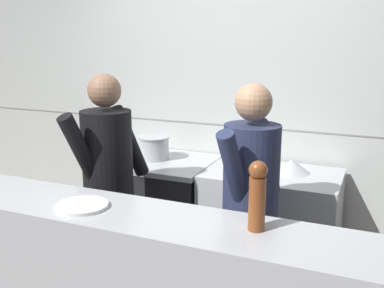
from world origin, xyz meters
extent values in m
cube|color=silver|center=(0.00, 1.54, 1.30)|extent=(8.00, 0.06, 2.60)
cube|color=gray|center=(0.00, 1.51, 1.15)|extent=(8.00, 0.00, 0.01)
cube|color=#232326|center=(-0.46, 1.14, 0.43)|extent=(0.91, 0.70, 0.85)
cube|color=#B7BABF|center=(-0.46, 1.14, 0.87)|extent=(0.93, 0.71, 0.04)
cube|color=#B7BABF|center=(-0.46, 0.81, 0.49)|extent=(0.82, 0.03, 0.10)
cube|color=#B7BABF|center=(0.50, 1.14, 0.45)|extent=(0.99, 0.65, 0.90)
cylinder|color=#B7BABF|center=(-0.49, 1.15, 0.99)|extent=(0.24, 0.24, 0.19)
cylinder|color=#B7BABF|center=(-0.49, 1.15, 1.08)|extent=(0.26, 0.26, 0.01)
cone|color=#B7BABF|center=(0.63, 1.20, 0.94)|extent=(0.28, 0.28, 0.10)
cylinder|color=white|center=(-0.16, -0.26, 1.04)|extent=(0.27, 0.27, 0.02)
cylinder|color=brown|center=(0.73, -0.18, 1.15)|extent=(0.08, 0.08, 0.25)
sphere|color=brown|center=(0.73, -0.18, 1.31)|extent=(0.08, 0.08, 0.08)
cube|color=black|center=(-0.45, 0.41, 0.39)|extent=(0.33, 0.26, 0.77)
cylinder|color=black|center=(-0.45, 0.41, 1.09)|extent=(0.42, 0.42, 0.64)
sphere|color=#8C664C|center=(-0.45, 0.41, 1.54)|extent=(0.22, 0.22, 0.22)
cylinder|color=black|center=(-0.39, 0.60, 1.17)|extent=(0.19, 0.34, 0.53)
cylinder|color=black|center=(-0.51, 0.22, 1.17)|extent=(0.19, 0.34, 0.53)
cube|color=black|center=(0.54, 0.43, 0.38)|extent=(0.31, 0.24, 0.76)
cylinder|color=#262D4C|center=(0.54, 0.43, 1.07)|extent=(0.39, 0.39, 0.63)
sphere|color=tan|center=(0.54, 0.43, 1.52)|extent=(0.21, 0.21, 0.21)
cylinder|color=#262D4C|center=(0.58, 0.62, 1.15)|extent=(0.16, 0.33, 0.53)
cylinder|color=#262D4C|center=(0.49, 0.24, 1.15)|extent=(0.16, 0.33, 0.53)
camera|label=1|loc=(1.21, -2.02, 1.88)|focal=42.00mm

